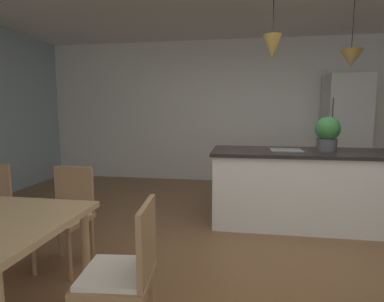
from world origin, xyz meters
The scene contains 9 objects.
ground_plane centered at (0.00, 0.00, -0.02)m, with size 10.00×8.40×0.04m, color brown.
wall_back_kitchen centered at (0.00, 3.26, 1.35)m, with size 10.00×0.12×2.70m, color white.
chair_far_right centered at (-1.73, -0.35, 0.47)m, with size 0.43×0.43×0.87m.
chair_kitchen_end centered at (-0.86, -1.19, 0.47)m, with size 0.44×0.44×0.87m.
kitchen_island centered at (0.54, 1.02, 0.46)m, with size 2.21×0.86×0.91m.
refrigerator centered at (1.53, 2.86, 0.99)m, with size 0.68×0.67×1.98m.
pendant_over_island_main centered at (0.11, 1.02, 2.11)m, with size 0.22×0.22×0.73m.
pendant_over_island_aux centered at (0.97, 1.02, 1.96)m, with size 0.25×0.25×0.84m.
potted_plant_on_island centered at (0.77, 1.02, 1.12)m, with size 0.28×0.28×0.41m.
Camera 1 is at (-0.24, -2.72, 1.37)m, focal length 28.47 mm.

